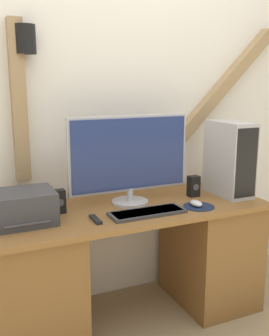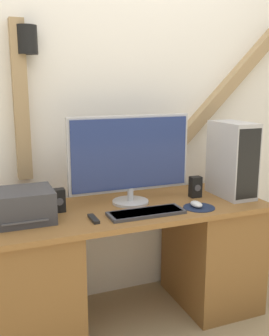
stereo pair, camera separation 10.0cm
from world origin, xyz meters
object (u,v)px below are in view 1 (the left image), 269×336
at_px(mouse, 196,203).
at_px(printer, 23,207).
at_px(keyboard, 147,212).
at_px(speaker_right, 194,186).
at_px(computer_tower, 230,159).
at_px(speaker_left, 59,201).
at_px(remote_control, 96,219).
at_px(monitor, 130,156).

relative_size(mouse, printer, 0.31).
bearing_deg(mouse, keyboard, -179.63).
xyz_separation_m(printer, speaker_right, (1.07, 0.05, -0.02)).
bearing_deg(speaker_right, printer, -177.37).
relative_size(keyboard, speaker_right, 3.23).
bearing_deg(computer_tower, speaker_left, 175.29).
distance_m(printer, speaker_right, 1.07).
xyz_separation_m(keyboard, mouse, (0.32, 0.00, 0.01)).
relative_size(mouse, speaker_left, 0.74).
xyz_separation_m(computer_tower, remote_control, (-0.94, -0.12, -0.23)).
xyz_separation_m(keyboard, computer_tower, (0.65, 0.13, 0.23)).
bearing_deg(mouse, printer, 171.64).
bearing_deg(printer, keyboard, -12.54).
relative_size(computer_tower, printer, 1.47).
xyz_separation_m(computer_tower, speaker_right, (-0.23, 0.06, -0.17)).
bearing_deg(printer, remote_control, -19.97).
relative_size(monitor, mouse, 7.58).
distance_m(speaker_left, remote_control, 0.26).
xyz_separation_m(computer_tower, printer, (-1.29, 0.01, -0.15)).
bearing_deg(monitor, computer_tower, -8.14).
height_order(monitor, remote_control, monitor).
relative_size(printer, speaker_left, 2.43).
distance_m(keyboard, mouse, 0.32).
height_order(keyboard, computer_tower, computer_tower).
height_order(computer_tower, speaker_right, computer_tower).
xyz_separation_m(monitor, speaker_right, (0.43, -0.04, -0.22)).
relative_size(monitor, computer_tower, 1.58).
xyz_separation_m(mouse, computer_tower, (0.33, 0.13, 0.22)).
height_order(monitor, mouse, monitor).
bearing_deg(mouse, speaker_right, 61.38).
bearing_deg(keyboard, computer_tower, 11.74).
height_order(monitor, printer, monitor).
distance_m(monitor, speaker_right, 0.48).
distance_m(computer_tower, printer, 1.30).
distance_m(speaker_left, speaker_right, 0.86).
bearing_deg(keyboard, speaker_left, 152.86).
bearing_deg(computer_tower, mouse, -158.14).
height_order(mouse, remote_control, mouse).
distance_m(mouse, speaker_right, 0.22).
height_order(speaker_right, remote_control, speaker_right).
bearing_deg(speaker_left, mouse, -16.40).
relative_size(printer, remote_control, 2.41).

